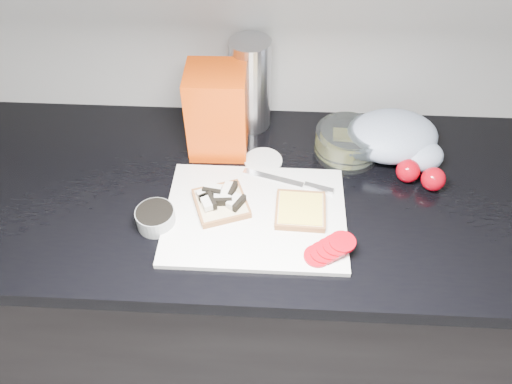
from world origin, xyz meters
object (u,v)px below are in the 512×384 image
(bread_bag, at_px, (218,111))
(steel_canister, at_px, (251,85))
(glass_bowl, at_px, (347,143))
(cutting_board, at_px, (255,215))

(bread_bag, distance_m, steel_canister, 0.12)
(glass_bowl, height_order, steel_canister, steel_canister)
(glass_bowl, distance_m, steel_canister, 0.28)
(glass_bowl, xyz_separation_m, bread_bag, (-0.32, 0.01, 0.08))
(bread_bag, height_order, steel_canister, steel_canister)
(cutting_board, distance_m, steel_canister, 0.35)
(glass_bowl, distance_m, bread_bag, 0.33)
(cutting_board, relative_size, steel_canister, 1.64)
(cutting_board, height_order, glass_bowl, glass_bowl)
(cutting_board, relative_size, glass_bowl, 2.46)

